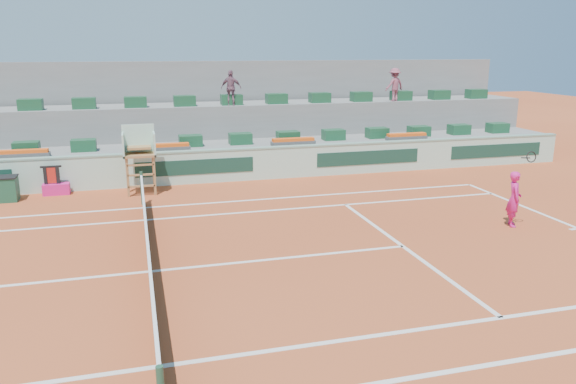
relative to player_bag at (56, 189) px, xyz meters
name	(u,v)px	position (x,y,z in m)	size (l,w,h in m)	color
ground	(149,272)	(2.89, -8.05, -0.20)	(90.00, 90.00, 0.00)	#A84320
seating_tier_lower	(139,159)	(2.89, 2.65, 0.40)	(36.00, 4.00, 1.20)	gray
seating_tier_upper	(138,136)	(2.89, 4.25, 1.10)	(36.00, 2.40, 2.60)	gray
stadium_back_wall	(136,111)	(2.89, 5.85, 2.00)	(36.00, 0.40, 4.40)	gray
player_bag	(56,189)	(0.00, 0.00, 0.00)	(0.88, 0.39, 0.39)	#E01D82
spectator_mid	(231,88)	(6.84, 3.38, 3.14)	(0.87, 0.36, 1.48)	#7E5466
spectator_right	(394,85)	(14.39, 3.37, 3.15)	(0.97, 0.55, 1.49)	#92495B
court_lines	(149,272)	(2.89, -8.05, -0.19)	(23.89, 11.09, 0.01)	white
tennis_net	(148,250)	(2.89, -8.05, 0.33)	(0.10, 11.97, 1.10)	black
advertising_hoarding	(141,170)	(2.91, 0.45, 0.44)	(36.00, 0.34, 1.26)	#ADD9C3
umpire_chair	(139,150)	(2.89, -0.55, 1.35)	(1.10, 0.90, 2.40)	olive
seat_row_lower	(138,143)	(2.89, 1.75, 1.22)	(32.90, 0.60, 0.44)	#194C2D
seat_row_upper	(135,102)	(2.89, 3.65, 2.62)	(32.90, 0.60, 0.44)	#194C2D
flower_planters	(97,150)	(1.39, 0.95, 1.14)	(26.80, 0.36, 0.28)	#4F4F4F
drink_cooler_a	(5,189)	(-1.53, -0.46, 0.23)	(0.82, 0.71, 0.84)	#184931
towel_rack	(52,178)	(-0.11, 0.01, 0.41)	(0.69, 0.11, 1.03)	black
tennis_player	(514,199)	(13.12, -7.28, 0.62)	(0.59, 0.91, 2.28)	#E01D82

